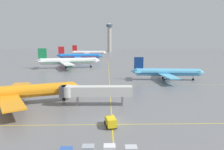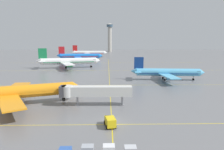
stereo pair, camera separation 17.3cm
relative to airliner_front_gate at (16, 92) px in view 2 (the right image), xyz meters
name	(u,v)px [view 2 (the right image)]	position (x,y,z in m)	size (l,w,h in m)	color
ground_plane	(112,121)	(26.41, -11.84, -3.87)	(600.00, 600.00, 0.00)	slate
airliner_front_gate	(16,92)	(0.00, 0.00, 0.00)	(35.60, 30.43, 11.33)	orange
airliner_second_row	(167,72)	(52.17, 35.77, -0.36)	(33.05, 28.40, 10.27)	#5BB7E5
airliner_third_row	(68,61)	(0.92, 76.23, 0.38)	(39.96, 34.04, 12.45)	white
airliner_far_left_stand	(79,56)	(2.53, 118.82, 0.14)	(37.80, 32.55, 11.75)	blue
airliner_far_right_stand	(89,53)	(6.76, 159.67, 0.02)	(36.58, 31.60, 11.39)	white
taxiway_markings	(109,76)	(26.41, 45.29, -3.87)	(150.17, 173.44, 0.01)	yellow
service_truck_red_van	(110,121)	(26.01, -14.80, -2.69)	(2.76, 4.38, 2.10)	yellow
baggage_cart_row_middle	(109,150)	(25.66, -26.55, -2.87)	(2.75, 1.69, 1.86)	#99999E
jet_bridge	(91,91)	(20.86, -0.12, 0.19)	(20.07, 3.38, 5.58)	silver
control_tower	(110,35)	(28.97, 235.97, 18.36)	(8.82, 8.82, 38.36)	#ADA89E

